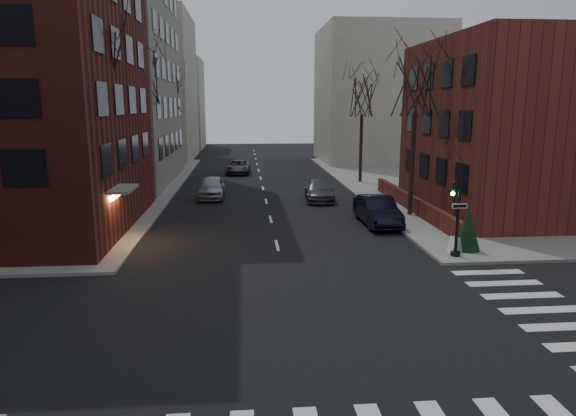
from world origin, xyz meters
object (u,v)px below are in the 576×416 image
Objects in this scene: tree_left_b at (142,77)px; tree_right_a at (416,86)px; streetlamp_near at (144,146)px; car_lane_far at (238,167)px; tree_right_b at (362,97)px; streetlamp_far at (180,131)px; parked_sedan at (377,211)px; evergreen_shrub at (468,229)px; traffic_signal at (456,218)px; car_lane_silver at (212,187)px; tree_left_c at (169,93)px; car_lane_gray at (319,190)px; tree_left_a at (96,73)px; sandwich_board at (455,245)px.

tree_left_b is 1.11× the size of tree_right_a.
car_lane_far is at bearing 70.85° from streetlamp_near.
tree_right_b reaches higher than streetlamp_far.
evergreen_shrub reaches higher than parked_sedan.
traffic_signal reaches higher than car_lane_far.
car_lane_silver is 0.98× the size of car_lane_far.
tree_left_c is 2.03× the size of car_lane_silver.
streetlamp_far is at bearing 128.80° from car_lane_gray.
traffic_signal is 0.78× the size of parked_sedan.
tree_right_a is 1.90× the size of parked_sedan.
car_lane_far is (1.92, 13.79, -0.14)m from car_lane_silver.
streetlamp_far is at bearing 118.06° from evergreen_shrub.
tree_left_b reaches higher than streetlamp_far.
tree_right_b is 1.46× the size of streetlamp_near.
tree_right_a is (0.86, 9.01, 6.12)m from traffic_signal.
traffic_signal is 15.72m from car_lane_gray.
streetlamp_far is 36.52m from evergreen_shrub.
tree_right_b is at bearing -24.44° from tree_left_c.
tree_right_a is at bearing -51.34° from tree_left_c.
tree_left_a is at bearing -167.20° from tree_right_a.
parked_sedan is (14.97, -23.99, -7.19)m from tree_left_c.
tree_left_b reaches higher than traffic_signal.
car_lane_gray is 16.49m from car_lane_far.
tree_right_b is 1.46× the size of streetlamp_far.
streetlamp_near is 7.66× the size of sandwich_board.
tree_left_b reaches higher than parked_sedan.
tree_right_b is at bearing 26.26° from car_lane_silver.
car_lane_silver is at bearing -95.31° from car_lane_far.
tree_left_b is 15.26m from car_lane_gray.
tree_right_a is at bearing -90.00° from tree_right_b.
car_lane_far is at bearing -22.54° from streetlamp_far.
tree_right_b is at bearing 90.31° from evergreen_shrub.
evergreen_shrub is at bearing -61.94° from streetlamp_far.
car_lane_far is (-10.93, 21.48, -7.35)m from tree_right_a.
tree_left_b is 19.35m from tree_right_a.
traffic_signal is 32.13m from car_lane_far.
traffic_signal is at bearing -54.22° from car_lane_silver.
streetlamp_far is (0.00, 20.00, 0.00)m from streetlamp_near.
streetlamp_near is at bearing 85.71° from tree_left_a.
tree_left_b is 17.15m from car_lane_far.
evergreen_shrub is (11.05, -29.59, 0.50)m from car_lane_far.
car_lane_far is at bearing 82.19° from car_lane_silver.
tree_left_a is at bearing -136.88° from car_lane_gray.
streetlamp_near is 18.84m from car_lane_far.
streetlamp_far is (-17.00, 10.00, -3.35)m from tree_right_b.
tree_left_c is 1.55× the size of streetlamp_far.
tree_right_a reaches higher than evergreen_shrub.
parked_sedan is (14.97, 2.01, -7.63)m from tree_left_a.
traffic_signal is at bearing -61.64° from tree_left_c.
tree_left_c is 1.00× the size of tree_right_a.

